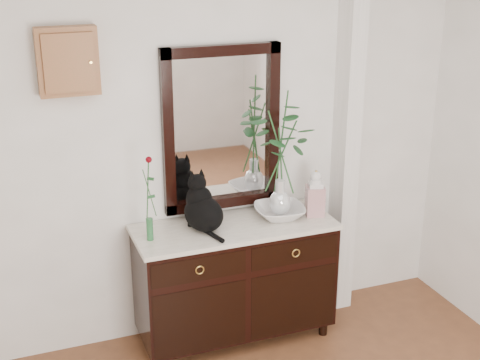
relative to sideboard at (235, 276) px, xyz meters
name	(u,v)px	position (x,y,z in m)	size (l,w,h in m)	color
wall_back	(207,143)	(-0.10, 0.25, 0.88)	(3.60, 0.04, 2.70)	white
pilaster	(347,132)	(0.90, 0.17, 0.88)	(0.12, 0.20, 2.70)	white
sideboard	(235,276)	(0.00, 0.00, 0.00)	(1.33, 0.52, 0.82)	black
wall_mirror	(222,129)	(0.00, 0.24, 0.97)	(0.80, 0.06, 1.10)	black
key_cabinet	(68,61)	(-0.95, 0.21, 1.48)	(0.35, 0.10, 0.40)	brown
cat	(203,203)	(-0.21, 0.01, 0.56)	(0.26, 0.32, 0.37)	black
lotus_bowl	(280,212)	(0.33, 0.01, 0.42)	(0.34, 0.34, 0.08)	silver
vase_branches	(281,153)	(0.33, 0.01, 0.83)	(0.41, 0.41, 0.87)	silver
bud_vase_rose	(148,198)	(-0.57, -0.02, 0.66)	(0.07, 0.07, 0.56)	#296837
ginger_jar	(315,192)	(0.57, -0.03, 0.54)	(0.12, 0.12, 0.32)	silver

